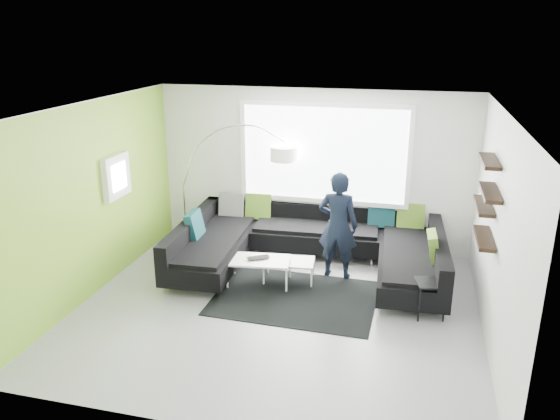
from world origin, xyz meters
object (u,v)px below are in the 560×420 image
Objects in this scene: arc_lamp at (183,185)px; side_table at (429,299)px; sectional_sofa at (309,249)px; person at (338,225)px; laptop at (259,259)px; coffee_table at (274,270)px.

side_table is (4.27, -1.64, -0.85)m from arc_lamp.
sectional_sofa is 2.59m from arc_lamp.
person is 4.12× the size of laptop.
person reaches higher than laptop.
person reaches higher than sectional_sofa.
coffee_table is 2.44m from arc_lamp.
laptop is at bearing -138.89° from sectional_sofa.
sectional_sofa is 2.12m from side_table.
sectional_sofa is at bearing 11.82° from laptop.
sectional_sofa is 2.51× the size of person.
side_table is (2.31, -0.50, 0.06)m from coffee_table.
side_table is 0.30× the size of person.
arc_lamp is at bearing 112.27° from laptop.
sectional_sofa reaches higher than side_table.
side_table is 1.23× the size of laptop.
arc_lamp reaches higher than sectional_sofa.
arc_lamp reaches higher than laptop.
coffee_table is 2.38× the size of side_table.
arc_lamp is (-1.96, 1.13, 0.91)m from coffee_table.
sectional_sofa is 8.40× the size of side_table.
side_table is (1.86, -1.01, -0.14)m from sectional_sofa.
person is (0.90, 0.45, 0.65)m from coffee_table.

